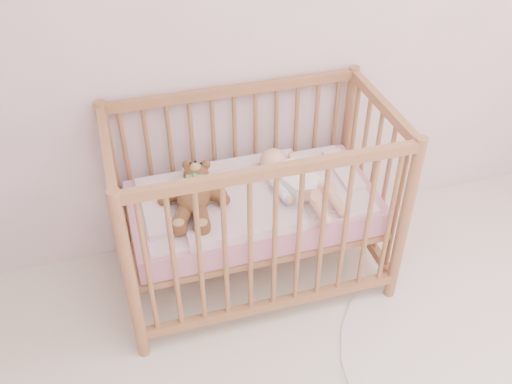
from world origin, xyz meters
name	(u,v)px	position (x,y,z in m)	size (l,w,h in m)	color
wall_back	(308,2)	(0.00, 2.00, 1.35)	(4.00, 0.02, 2.70)	beige
crib	(253,205)	(-0.39, 1.60, 0.50)	(1.36, 0.76, 1.00)	#B0714A
mattress	(253,207)	(-0.39, 1.60, 0.49)	(1.22, 0.62, 0.13)	pink
blanket	(253,195)	(-0.39, 1.60, 0.56)	(1.10, 0.58, 0.06)	#CF8EA2
baby	(295,179)	(-0.18, 1.58, 0.64)	(0.29, 0.60, 0.15)	white
teddy_bear	(193,195)	(-0.69, 1.58, 0.65)	(0.36, 0.51, 0.14)	brown
rug	(488,359)	(0.54, 0.75, 0.01)	(1.41, 1.41, 0.01)	silver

